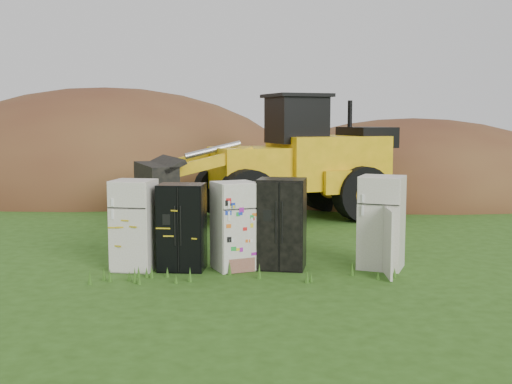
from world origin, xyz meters
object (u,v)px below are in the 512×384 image
(fridge_leftmost, at_px, (134,225))
(fridge_open_door, at_px, (381,222))
(fridge_sticker, at_px, (234,226))
(fridge_black_side, at_px, (182,227))
(wheel_loader, at_px, (267,157))
(fridge_dark_mid, at_px, (282,224))

(fridge_leftmost, xyz_separation_m, fridge_open_door, (4.96, -0.03, 0.03))
(fridge_sticker, xyz_separation_m, fridge_open_door, (2.96, -0.00, 0.05))
(fridge_black_side, distance_m, wheel_loader, 6.71)
(fridge_dark_mid, bearing_deg, fridge_black_side, -166.29)
(fridge_sticker, distance_m, fridge_open_door, 2.96)
(fridge_black_side, relative_size, fridge_dark_mid, 0.95)
(fridge_black_side, xyz_separation_m, fridge_sticker, (1.05, 0.02, 0.02))
(fridge_black_side, height_order, fridge_sticker, fridge_sticker)
(wheel_loader, bearing_deg, fridge_sticker, -117.41)
(fridge_leftmost, xyz_separation_m, fridge_dark_mid, (2.95, 0.02, 0.01))
(fridge_open_door, bearing_deg, fridge_dark_mid, -158.60)
(fridge_dark_mid, bearing_deg, fridge_leftmost, -167.95)
(fridge_sticker, bearing_deg, fridge_black_side, 158.94)
(fridge_leftmost, relative_size, fridge_sticker, 1.02)
(fridge_leftmost, bearing_deg, fridge_dark_mid, 11.47)
(fridge_leftmost, relative_size, fridge_black_side, 1.04)
(fridge_leftmost, height_order, fridge_sticker, fridge_leftmost)
(fridge_sticker, bearing_deg, fridge_open_door, -22.09)
(fridge_dark_mid, height_order, fridge_open_door, fridge_open_door)
(fridge_leftmost, height_order, fridge_dark_mid, fridge_dark_mid)
(wheel_loader, bearing_deg, fridge_dark_mid, -108.82)
(fridge_black_side, height_order, wheel_loader, wheel_loader)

